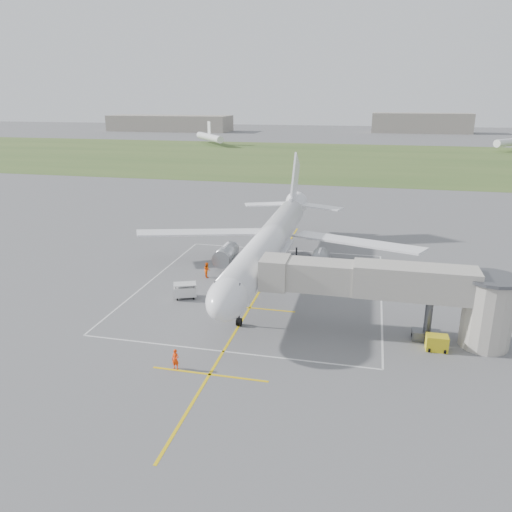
% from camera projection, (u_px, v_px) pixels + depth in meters
% --- Properties ---
extents(ground, '(700.00, 700.00, 0.00)m').
position_uv_depth(ground, '(268.00, 277.00, 63.50)').
color(ground, '#5B5B5E').
rests_on(ground, ground).
extents(grass_strip, '(700.00, 120.00, 0.02)m').
position_uv_depth(grass_strip, '(339.00, 159.00, 184.11)').
color(grass_strip, '#3D5826').
rests_on(grass_strip, ground).
extents(apron_markings, '(28.20, 60.00, 0.01)m').
position_uv_depth(apron_markings, '(258.00, 294.00, 58.10)').
color(apron_markings, yellow).
rests_on(apron_markings, ground).
extents(airliner, '(38.93, 46.75, 13.52)m').
position_uv_depth(airliner, '(270.00, 242.00, 62.85)').
color(airliner, white).
rests_on(airliner, ground).
extents(jet_bridge, '(23.40, 5.00, 7.20)m').
position_uv_depth(jet_bridge, '(405.00, 291.00, 46.15)').
color(jet_bridge, '#A09D91').
rests_on(jet_bridge, ground).
extents(gpu_unit, '(1.92, 1.38, 1.42)m').
position_uv_depth(gpu_unit, '(437.00, 343.00, 44.98)').
color(gpu_unit, gold).
rests_on(gpu_unit, ground).
extents(baggage_cart, '(2.90, 2.34, 1.75)m').
position_uv_depth(baggage_cart, '(185.00, 291.00, 56.60)').
color(baggage_cart, silver).
rests_on(baggage_cart, ground).
extents(ramp_worker_nose, '(0.71, 0.52, 1.79)m').
position_uv_depth(ramp_worker_nose, '(175.00, 359.00, 41.81)').
color(ramp_worker_nose, '#FF3908').
rests_on(ramp_worker_nose, ground).
extents(ramp_worker_wing, '(1.15, 1.20, 1.95)m').
position_uv_depth(ramp_worker_wing, '(207.00, 270.00, 63.16)').
color(ramp_worker_wing, '#FB5A07').
rests_on(ramp_worker_wing, ground).
extents(distant_hangars, '(345.00, 49.00, 12.00)m').
position_uv_depth(distant_hangars, '(329.00, 124.00, 311.42)').
color(distant_hangars, gray).
rests_on(distant_hangars, ground).
extents(distant_aircraft, '(157.97, 33.70, 8.85)m').
position_uv_depth(distant_aircraft, '(355.00, 139.00, 224.25)').
color(distant_aircraft, white).
rests_on(distant_aircraft, ground).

